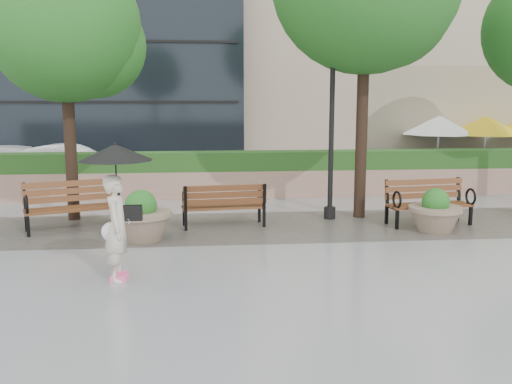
{
  "coord_description": "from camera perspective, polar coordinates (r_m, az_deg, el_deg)",
  "views": [
    {
      "loc": [
        -1.02,
        -9.68,
        2.95
      ],
      "look_at": [
        0.04,
        1.28,
        1.1
      ],
      "focal_mm": 40.0,
      "sensor_mm": 36.0,
      "label": 1
    }
  ],
  "objects": [
    {
      "name": "ground",
      "position": [
        10.17,
        0.47,
        -7.33
      ],
      "size": [
        100.0,
        100.0,
        0.0
      ],
      "primitive_type": "plane",
      "color": "gray",
      "rests_on": "ground"
    },
    {
      "name": "cobble_strip",
      "position": [
        13.05,
        -0.91,
        -3.5
      ],
      "size": [
        28.0,
        3.2,
        0.01
      ],
      "primitive_type": "cube",
      "color": "#383330",
      "rests_on": "ground"
    },
    {
      "name": "hedge_wall",
      "position": [
        16.86,
        -2.01,
        1.74
      ],
      "size": [
        24.0,
        0.8,
        1.35
      ],
      "color": "tan",
      "rests_on": "ground"
    },
    {
      "name": "cafe_wall",
      "position": [
        22.33,
        22.73,
        6.36
      ],
      "size": [
        10.0,
        0.6,
        4.0
      ],
      "primitive_type": "cube",
      "color": "tan",
      "rests_on": "ground"
    },
    {
      "name": "cafe_hedge",
      "position": [
        20.3,
        24.12,
        1.63
      ],
      "size": [
        8.0,
        0.5,
        0.9
      ],
      "primitive_type": "cube",
      "color": "#174618",
      "rests_on": "ground"
    },
    {
      "name": "asphalt_street",
      "position": [
        20.91,
        -2.68,
        1.42
      ],
      "size": [
        40.0,
        7.0,
        0.0
      ],
      "primitive_type": "cube",
      "color": "black",
      "rests_on": "ground"
    },
    {
      "name": "bench_1",
      "position": [
        13.33,
        -17.84,
        -2.3
      ],
      "size": [
        2.15,
        1.44,
        1.08
      ],
      "rotation": [
        0.0,
        0.0,
        0.35
      ],
      "color": "brown",
      "rests_on": "ground"
    },
    {
      "name": "bench_2",
      "position": [
        13.04,
        -3.24,
        -2.21
      ],
      "size": [
        1.94,
        0.94,
        1.0
      ],
      "rotation": [
        0.0,
        0.0,
        3.25
      ],
      "color": "brown",
      "rests_on": "ground"
    },
    {
      "name": "bench_3",
      "position": [
        13.8,
        16.85,
        -1.91
      ],
      "size": [
        2.01,
        1.0,
        1.04
      ],
      "rotation": [
        0.0,
        0.0,
        0.12
      ],
      "color": "brown",
      "rests_on": "ground"
    },
    {
      "name": "planter_left",
      "position": [
        12.0,
        -11.39,
        -2.85
      ],
      "size": [
        1.27,
        1.27,
        1.06
      ],
      "color": "#7F6B56",
      "rests_on": "ground"
    },
    {
      "name": "planter_right",
      "position": [
        13.15,
        17.47,
        -2.18
      ],
      "size": [
        1.16,
        1.16,
        0.97
      ],
      "color": "#7F6B56",
      "rests_on": "ground"
    },
    {
      "name": "lamppost",
      "position": [
        13.75,
        7.52,
        4.67
      ],
      "size": [
        0.28,
        0.28,
        4.09
      ],
      "color": "black",
      "rests_on": "ground"
    },
    {
      "name": "tree_0",
      "position": [
        14.31,
        -17.94,
        15.01
      ],
      "size": [
        3.57,
        3.5,
        6.3
      ],
      "color": "black",
      "rests_on": "ground"
    },
    {
      "name": "patio_umb_white",
      "position": [
        20.15,
        17.84,
        6.35
      ],
      "size": [
        2.5,
        2.5,
        2.3
      ],
      "color": "black",
      "rests_on": "ground"
    },
    {
      "name": "patio_umb_yellow_a",
      "position": [
        20.52,
        21.98,
        6.17
      ],
      "size": [
        2.5,
        2.5,
        2.3
      ],
      "color": "black",
      "rests_on": "ground"
    },
    {
      "name": "car_left",
      "position": [
        20.78,
        -22.46,
        2.48
      ],
      "size": [
        4.69,
        2.27,
        1.32
      ],
      "primitive_type": "imported",
      "rotation": [
        0.0,
        0.0,
        1.47
      ],
      "color": "white",
      "rests_on": "ground"
    },
    {
      "name": "car_right",
      "position": [
        20.22,
        -18.13,
        2.6
      ],
      "size": [
        4.3,
        2.3,
        1.35
      ],
      "primitive_type": "imported",
      "rotation": [
        0.0,
        0.0,
        1.35
      ],
      "color": "white",
      "rests_on": "ground"
    },
    {
      "name": "pedestrian",
      "position": [
        9.39,
        -13.76,
        -0.62
      ],
      "size": [
        1.2,
        1.2,
        2.2
      ],
      "rotation": [
        0.0,
        0.0,
        1.52
      ],
      "color": "beige",
      "rests_on": "ground"
    }
  ]
}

